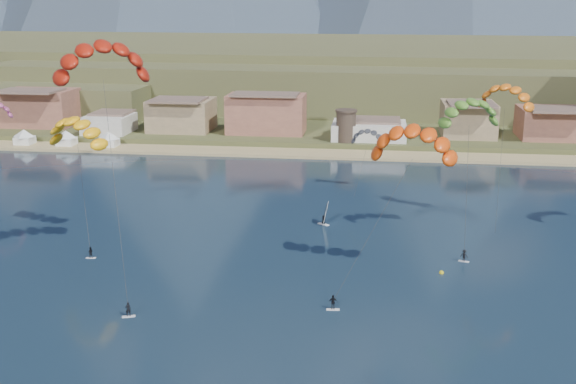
{
  "coord_description": "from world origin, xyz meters",
  "views": [
    {
      "loc": [
        13.3,
        -71.03,
        38.37
      ],
      "look_at": [
        0.0,
        32.0,
        10.0
      ],
      "focal_mm": 43.71,
      "sensor_mm": 36.0,
      "label": 1
    }
  ],
  "objects": [
    {
      "name": "windsurfer",
      "position": [
        4.53,
        47.36,
        1.27
      ],
      "size": [
        2.53,
        2.49,
        4.0
      ],
      "color": "silver",
      "rests_on": "ground"
    },
    {
      "name": "beach",
      "position": [
        0.0,
        106.0,
        0.25
      ],
      "size": [
        2200.0,
        12.0,
        0.9
      ],
      "color": "tan",
      "rests_on": "ground"
    },
    {
      "name": "kitesurfer_red",
      "position": [
        -23.82,
        20.59,
        31.36
      ],
      "size": [
        14.91,
        20.52,
        35.67
      ],
      "color": "silver",
      "rests_on": "ground"
    },
    {
      "name": "watchtower",
      "position": [
        5.0,
        114.0,
        6.37
      ],
      "size": [
        5.82,
        5.82,
        8.6
      ],
      "color": "#47382D",
      "rests_on": "ground"
    },
    {
      "name": "buoy",
      "position": [
        23.31,
        26.4,
        0.12
      ],
      "size": [
        0.68,
        0.68,
        0.68
      ],
      "color": "yellow",
      "rests_on": "ground"
    },
    {
      "name": "kitesurfer_green",
      "position": [
        27.79,
        41.99,
        21.81
      ],
      "size": [
        11.21,
        14.64,
        24.75
      ],
      "color": "silver",
      "rests_on": "ground"
    },
    {
      "name": "land",
      "position": [
        0.0,
        560.0,
        0.0
      ],
      "size": [
        2200.0,
        900.0,
        4.0
      ],
      "color": "brown",
      "rests_on": "ground"
    },
    {
      "name": "distant_kite_orange",
      "position": [
        35.1,
        53.52,
        23.16
      ],
      "size": [
        10.75,
        8.51,
        26.06
      ],
      "color": "#262626",
      "rests_on": "ground"
    },
    {
      "name": "kitesurfer_orange",
      "position": [
        18.26,
        25.17,
        20.27
      ],
      "size": [
        17.42,
        17.63,
        25.76
      ],
      "color": "silver",
      "rests_on": "ground"
    },
    {
      "name": "town",
      "position": [
        -40.0,
        122.0,
        8.0
      ],
      "size": [
        400.0,
        24.0,
        12.0
      ],
      "color": "silver",
      "rests_on": "ground"
    },
    {
      "name": "distant_kite_dark",
      "position": [
        11.4,
        72.74,
        11.79
      ],
      "size": [
        7.81,
        6.08,
        14.73
      ],
      "color": "#262626",
      "rests_on": "ground"
    },
    {
      "name": "foothills",
      "position": [
        22.39,
        232.47,
        9.08
      ],
      "size": [
        940.0,
        210.0,
        18.0
      ],
      "color": "brown",
      "rests_on": "ground"
    },
    {
      "name": "ground",
      "position": [
        0.0,
        0.0,
        0.0
      ],
      "size": [
        2400.0,
        2400.0,
        0.0
      ],
      "primitive_type": "plane",
      "color": "black",
      "rests_on": "ground"
    },
    {
      "name": "beach_tents",
      "position": [
        -76.25,
        106.0,
        3.71
      ],
      "size": [
        43.4,
        6.4,
        5.0
      ],
      "color": "white",
      "rests_on": "ground"
    },
    {
      "name": "kitesurfer_yellow",
      "position": [
        -35.55,
        36.78,
        18.41
      ],
      "size": [
        12.66,
        15.49,
        22.48
      ],
      "color": "silver",
      "rests_on": "ground"
    }
  ]
}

